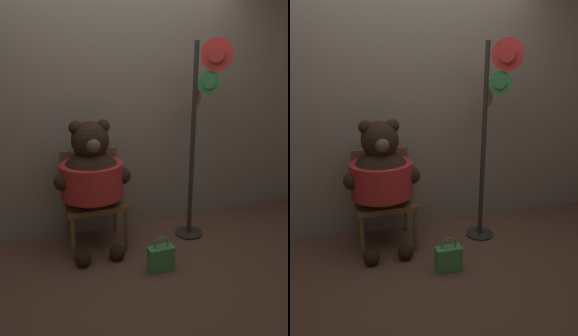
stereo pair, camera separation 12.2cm
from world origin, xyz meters
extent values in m
plane|color=brown|center=(0.00, 0.00, 0.00)|extent=(14.00, 14.00, 0.00)
cube|color=gray|center=(0.00, 0.69, 1.33)|extent=(8.00, 0.10, 2.65)
cylinder|color=brown|center=(-0.57, 0.13, 0.21)|extent=(0.04, 0.04, 0.41)
cylinder|color=brown|center=(-0.08, 0.13, 0.21)|extent=(0.04, 0.04, 0.41)
cylinder|color=brown|center=(-0.57, 0.55, 0.21)|extent=(0.04, 0.04, 0.41)
cylinder|color=brown|center=(-0.08, 0.55, 0.21)|extent=(0.04, 0.04, 0.41)
cube|color=brown|center=(-0.33, 0.34, 0.44)|extent=(0.54, 0.48, 0.05)
cube|color=brown|center=(-0.33, 0.56, 0.68)|extent=(0.54, 0.04, 0.44)
sphere|color=black|center=(-0.35, 0.27, 0.70)|extent=(0.55, 0.55, 0.55)
cylinder|color=red|center=(-0.35, 0.27, 0.70)|extent=(0.56, 0.56, 0.30)
sphere|color=black|center=(-0.35, 0.27, 1.05)|extent=(0.33, 0.33, 0.33)
sphere|color=black|center=(-0.47, 0.27, 1.17)|extent=(0.12, 0.12, 0.12)
sphere|color=black|center=(-0.24, 0.27, 1.17)|extent=(0.12, 0.12, 0.12)
sphere|color=brown|center=(-0.35, 0.13, 1.04)|extent=(0.12, 0.12, 0.12)
sphere|color=black|center=(-0.61, 0.20, 0.72)|extent=(0.15, 0.15, 0.15)
sphere|color=black|center=(-0.09, 0.20, 0.72)|extent=(0.15, 0.15, 0.15)
sphere|color=black|center=(-0.50, 0.02, 0.07)|extent=(0.14, 0.14, 0.14)
sphere|color=black|center=(-0.20, 0.02, 0.07)|extent=(0.14, 0.14, 0.14)
cylinder|color=#332D28|center=(0.62, 0.24, 0.01)|extent=(0.28, 0.28, 0.02)
cylinder|color=#332D28|center=(0.62, 0.24, 0.94)|extent=(0.04, 0.04, 1.88)
cylinder|color=tan|center=(0.73, 0.37, 1.43)|extent=(0.18, 0.22, 0.28)
cylinder|color=tan|center=(0.73, 0.37, 1.43)|extent=(0.12, 0.13, 0.13)
cylinder|color=red|center=(0.76, 0.14, 1.76)|extent=(0.24, 0.17, 0.28)
cylinder|color=red|center=(0.76, 0.14, 1.76)|extent=(0.16, 0.14, 0.14)
cylinder|color=#3D9351|center=(0.73, 0.18, 1.52)|extent=(0.19, 0.11, 0.21)
cylinder|color=#3D9351|center=(0.73, 0.18, 1.52)|extent=(0.11, 0.09, 0.10)
cube|color=#479E56|center=(0.11, -0.26, 0.11)|extent=(0.22, 0.10, 0.22)
torus|color=#479E56|center=(0.11, -0.26, 0.25)|extent=(0.14, 0.02, 0.14)
camera|label=1|loc=(-0.82, -2.49, 1.65)|focal=35.00mm
camera|label=2|loc=(-0.71, -2.52, 1.65)|focal=35.00mm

